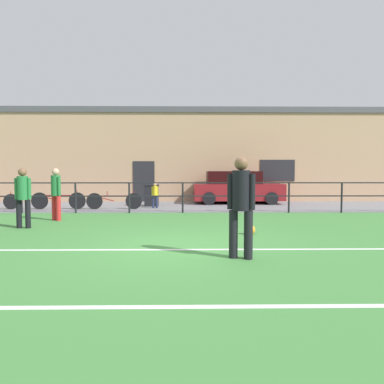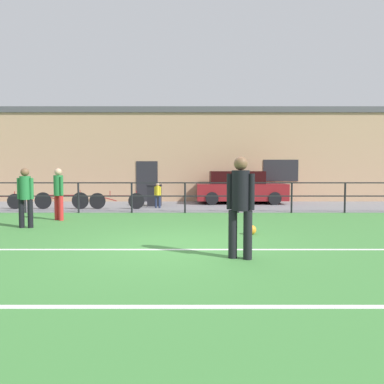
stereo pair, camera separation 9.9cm
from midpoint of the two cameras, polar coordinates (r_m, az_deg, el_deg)
ground at (r=7.27m, az=-1.91°, el=-8.96°), size 60.00×44.00×0.04m
field_line_touchline at (r=6.96m, az=-1.98°, el=-9.32°), size 36.00×0.11×0.00m
field_line_hash at (r=4.14m, az=-3.29°, el=-18.12°), size 36.00×0.11×0.00m
pavement_strip at (r=15.68m, az=-1.00°, el=-2.33°), size 48.00×5.00×0.02m
perimeter_fence at (r=13.13m, az=-1.15°, el=-0.16°), size 36.07×0.07×1.15m
clubhouse_facade at (r=19.33m, az=-0.85°, el=5.95°), size 28.00×2.56×4.88m
player_goalkeeper at (r=6.16m, az=8.11°, el=-1.45°), size 0.47×0.31×1.78m
player_striker at (r=10.55m, az=-25.43°, el=-0.30°), size 0.45×0.29×1.63m
player_winger at (r=11.84m, az=-20.87°, el=0.19°), size 0.38×0.32×1.65m
soccer_ball_spare at (r=8.71m, az=9.74°, el=-6.07°), size 0.23×0.23×0.23m
spectator_child at (r=14.81m, az=-5.64°, el=-0.25°), size 0.29×0.19×1.08m
parked_car_red at (r=17.20m, az=7.68°, el=0.63°), size 4.26×1.92×1.56m
bicycle_parked_0 at (r=14.67m, az=-12.17°, el=-1.38°), size 2.26×0.04×0.76m
bicycle_parked_2 at (r=15.29m, az=-20.49°, el=-1.28°), size 2.21×0.04×0.78m
trash_bin_0 at (r=15.73m, az=-6.18°, el=-0.52°), size 0.63×0.54×0.96m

